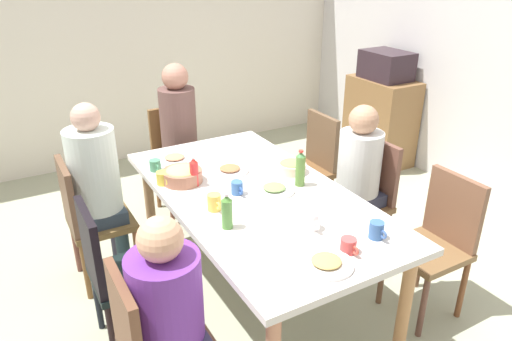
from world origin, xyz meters
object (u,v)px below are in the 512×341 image
object	(u,v)px
plate_1	(230,170)
cup_1	(349,246)
person_4	(97,180)
side_cabinet	(380,121)
cup_6	(237,188)
person_5	(357,172)
bottle_0	(227,212)
dining_table	(256,204)
chair_0	(114,268)
chair_5	(365,194)
plate_0	(274,189)
cup_5	(311,221)
bottle_2	(300,169)
plate_2	(175,159)
bowl_1	(182,175)
chair_1	(311,162)
bowl_0	(292,166)
cup_3	(155,165)
cup_0	(377,230)
microwave	(386,65)
chair_6	(177,154)
cup_2	(163,178)
person_3	(169,308)
plate_3	(326,263)
person_6	(179,128)
chair_4	(88,216)
bottle_1	(194,172)
cup_4	(214,202)
chair_2	(438,238)

from	to	relation	value
plate_1	cup_1	size ratio (longest dim) A/B	2.17
person_4	side_cabinet	distance (m)	3.14
cup_6	person_4	bearing A→B (deg)	-131.24
person_5	bottle_0	size ratio (longest dim) A/B	5.77
dining_table	chair_0	size ratio (longest dim) A/B	2.19
chair_5	plate_0	distance (m)	0.82
person_5	cup_5	size ratio (longest dim) A/B	10.04
chair_5	bottle_2	xyz separation A→B (m)	(0.04, -0.60, 0.35)
plate_0	plate_2	xyz separation A→B (m)	(-0.75, -0.36, 0.00)
chair_5	cup_6	bearing A→B (deg)	-92.56
person_5	bowl_1	distance (m)	1.19
chair_5	chair_1	bearing A→B (deg)	180.00
bowl_0	cup_3	xyz separation A→B (m)	(-0.47, -0.78, -0.00)
chair_1	plate_1	bearing A→B (deg)	-71.12
dining_table	bowl_0	distance (m)	0.40
cup_0	microwave	size ratio (longest dim) A/B	0.23
person_5	chair_6	distance (m)	1.60
cup_0	person_5	bearing A→B (deg)	145.23
plate_2	cup_1	bearing A→B (deg)	12.57
cup_1	cup_2	bearing A→B (deg)	-155.71
chair_5	cup_2	world-z (taller)	chair_5
bowl_0	cup_5	world-z (taller)	cup_5
bowl_1	cup_0	xyz separation A→B (m)	(1.11, 0.62, -0.00)
cup_6	plate_0	bearing A→B (deg)	69.58
bowl_1	person_3	bearing A→B (deg)	-24.75
bottle_2	plate_1	bearing A→B (deg)	-143.86
bowl_1	microwave	distance (m)	2.76
plate_0	bottle_2	bearing A→B (deg)	87.76
person_4	plate_2	xyz separation A→B (m)	(-0.06, 0.55, 0.01)
plate_0	plate_1	xyz separation A→B (m)	(-0.39, -0.11, 0.00)
person_5	plate_0	size ratio (longest dim) A/B	4.69
chair_5	plate_3	distance (m)	1.29
dining_table	person_6	xyz separation A→B (m)	(-1.28, 0.00, 0.10)
cup_3	cup_5	size ratio (longest dim) A/B	0.95
microwave	chair_0	bearing A→B (deg)	-67.50
cup_0	cup_1	size ratio (longest dim) A/B	0.98
chair_4	chair_5	xyz separation A→B (m)	(0.66, 1.79, 0.00)
person_3	cup_5	world-z (taller)	person_3
bowl_0	bowl_1	size ratio (longest dim) A/B	0.76
cup_1	bottle_1	world-z (taller)	bottle_1
person_6	bowl_1	world-z (taller)	person_6
side_cabinet	cup_4	bearing A→B (deg)	-61.85
chair_2	cup_2	xyz separation A→B (m)	(-1.05, -1.34, 0.28)
chair_4	cup_1	xyz separation A→B (m)	(1.43, 0.97, 0.27)
person_5	cup_2	bearing A→B (deg)	-107.54
person_4	bottle_1	distance (m)	0.65
bowl_0	chair_1	bearing A→B (deg)	133.48
bottle_0	side_cabinet	size ratio (longest dim) A/B	0.23
dining_table	cup_1	bearing A→B (deg)	5.90
chair_5	person_5	bearing A→B (deg)	-90.00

